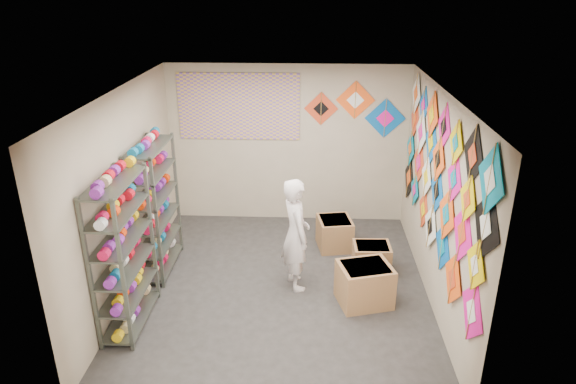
{
  "coord_description": "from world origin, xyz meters",
  "views": [
    {
      "loc": [
        0.4,
        -6.03,
        3.93
      ],
      "look_at": [
        0.1,
        0.3,
        1.3
      ],
      "focal_mm": 32.0,
      "sensor_mm": 36.0,
      "label": 1
    }
  ],
  "objects_px": {
    "shelf_rack_back": "(155,208)",
    "carton_b": "(371,258)",
    "shopkeeper": "(296,234)",
    "carton_a": "(364,284)",
    "carton_c": "(334,233)",
    "shelf_rack_front": "(124,254)"
  },
  "relations": [
    {
      "from": "shelf_rack_back",
      "to": "carton_b",
      "type": "height_order",
      "value": "shelf_rack_back"
    },
    {
      "from": "shelf_rack_front",
      "to": "shopkeeper",
      "type": "height_order",
      "value": "shelf_rack_front"
    },
    {
      "from": "shelf_rack_back",
      "to": "carton_b",
      "type": "xyz_separation_m",
      "value": [
        3.07,
        0.03,
        -0.74
      ]
    },
    {
      "from": "shopkeeper",
      "to": "carton_b",
      "type": "relative_size",
      "value": 3.01
    },
    {
      "from": "shopkeeper",
      "to": "carton_a",
      "type": "distance_m",
      "value": 1.11
    },
    {
      "from": "shopkeeper",
      "to": "carton_c",
      "type": "height_order",
      "value": "shopkeeper"
    },
    {
      "from": "carton_a",
      "to": "carton_b",
      "type": "distance_m",
      "value": 0.8
    },
    {
      "from": "shelf_rack_back",
      "to": "shopkeeper",
      "type": "xyz_separation_m",
      "value": [
        1.99,
        -0.38,
        -0.16
      ]
    },
    {
      "from": "shelf_rack_front",
      "to": "carton_a",
      "type": "height_order",
      "value": "shelf_rack_front"
    },
    {
      "from": "shelf_rack_front",
      "to": "carton_c",
      "type": "xyz_separation_m",
      "value": [
        2.57,
        2.04,
        -0.71
      ]
    },
    {
      "from": "shopkeeper",
      "to": "carton_a",
      "type": "xyz_separation_m",
      "value": [
        0.91,
        -0.37,
        -0.52
      ]
    },
    {
      "from": "shopkeeper",
      "to": "carton_c",
      "type": "xyz_separation_m",
      "value": [
        0.58,
        1.12,
        -0.55
      ]
    },
    {
      "from": "shelf_rack_back",
      "to": "carton_c",
      "type": "xyz_separation_m",
      "value": [
        2.57,
        0.74,
        -0.71
      ]
    },
    {
      "from": "shelf_rack_back",
      "to": "carton_b",
      "type": "distance_m",
      "value": 3.16
    },
    {
      "from": "carton_b",
      "to": "carton_c",
      "type": "distance_m",
      "value": 0.88
    },
    {
      "from": "shelf_rack_back",
      "to": "carton_c",
      "type": "distance_m",
      "value": 2.77
    },
    {
      "from": "carton_a",
      "to": "carton_c",
      "type": "relative_size",
      "value": 1.18
    },
    {
      "from": "shopkeeper",
      "to": "carton_a",
      "type": "height_order",
      "value": "shopkeeper"
    },
    {
      "from": "shopkeeper",
      "to": "carton_c",
      "type": "relative_size",
      "value": 2.85
    },
    {
      "from": "shopkeeper",
      "to": "shelf_rack_front",
      "type": "bearing_deg",
      "value": 95.86
    },
    {
      "from": "shelf_rack_back",
      "to": "carton_c",
      "type": "relative_size",
      "value": 3.43
    },
    {
      "from": "shelf_rack_front",
      "to": "shopkeeper",
      "type": "xyz_separation_m",
      "value": [
        1.99,
        0.92,
        -0.16
      ]
    }
  ]
}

